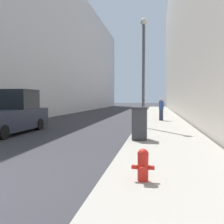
{
  "coord_description": "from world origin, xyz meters",
  "views": [
    {
      "loc": [
        4.96,
        -3.6,
        1.76
      ],
      "look_at": [
        1.19,
        18.08,
        0.58
      ],
      "focal_mm": 40.0,
      "sensor_mm": 36.0,
      "label": 1
    }
  ],
  "objects": [
    {
      "name": "lamppost",
      "position": [
        4.29,
        10.58,
        3.53
      ],
      "size": [
        0.39,
        0.39,
        6.11
      ],
      "color": "#4C4C51",
      "rests_on": "sidewalk_right"
    },
    {
      "name": "fire_hydrant",
      "position": [
        4.73,
        1.32,
        0.46
      ],
      "size": [
        0.45,
        0.34,
        0.65
      ],
      "color": "red",
      "rests_on": "sidewalk_right"
    },
    {
      "name": "building_left_glass",
      "position": [
        -10.83,
        26.0,
        7.96
      ],
      "size": [
        12.0,
        60.0,
        15.92
      ],
      "color": "#BCBCC1",
      "rests_on": "ground"
    },
    {
      "name": "pedestrian_on_sidewalk",
      "position": [
        5.4,
        15.37,
        0.98
      ],
      "size": [
        0.34,
        0.22,
        1.69
      ],
      "color": "#2D3347",
      "rests_on": "sidewalk_right"
    },
    {
      "name": "trash_bin",
      "position": [
        4.35,
        6.36,
        0.79
      ],
      "size": [
        0.6,
        0.66,
        1.3
      ],
      "color": "#3D3D42",
      "rests_on": "sidewalk_right"
    },
    {
      "name": "sidewalk_right",
      "position": [
        5.51,
        18.0,
        0.06
      ],
      "size": [
        3.28,
        60.0,
        0.13
      ],
      "color": "#9E998E",
      "rests_on": "ground"
    },
    {
      "name": "pickup_truck",
      "position": [
        -2.48,
        7.98,
        0.92
      ],
      "size": [
        2.25,
        5.46,
        2.25
      ],
      "color": "#232838",
      "rests_on": "ground"
    }
  ]
}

